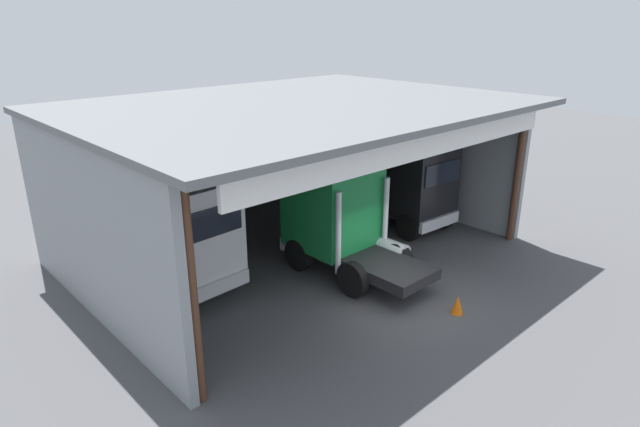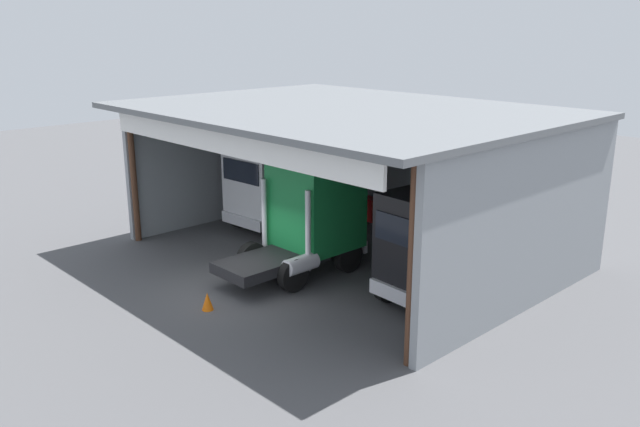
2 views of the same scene
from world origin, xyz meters
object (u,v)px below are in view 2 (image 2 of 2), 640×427
truck_black_center_right_bay (430,249)px  tool_cart (368,209)px  truck_white_left_bay (270,184)px  truck_green_center_bay (310,215)px  traffic_cone (207,301)px  oil_drum (386,213)px

truck_black_center_right_bay → tool_cart: size_ratio=4.61×
truck_white_left_bay → tool_cart: (1.96, 3.95, -1.43)m
truck_white_left_bay → truck_black_center_right_bay: (9.46, -1.58, -0.09)m
truck_green_center_bay → traffic_cone: size_ratio=9.46×
truck_green_center_bay → tool_cart: (-2.75, 6.01, -1.49)m
tool_cart → truck_white_left_bay: bearing=-116.4°
truck_black_center_right_bay → truck_white_left_bay: bearing=-5.9°
truck_green_center_bay → traffic_cone: bearing=-85.5°
truck_white_left_bay → oil_drum: 5.23m
truck_green_center_bay → tool_cart: size_ratio=5.30×
tool_cart → truck_black_center_right_bay: bearing=-36.4°
oil_drum → truck_white_left_bay: bearing=-124.5°
tool_cart → truck_green_center_bay: bearing=-65.4°
truck_green_center_bay → oil_drum: size_ratio=6.09×
truck_white_left_bay → truck_green_center_bay: bearing=153.0°
truck_black_center_right_bay → oil_drum: size_ratio=5.31×
truck_black_center_right_bay → oil_drum: bearing=-37.2°
oil_drum → truck_black_center_right_bay: bearing=-40.8°
truck_green_center_bay → tool_cart: bearing=114.4°
truck_white_left_bay → oil_drum: (2.83, 4.13, -1.49)m
truck_green_center_bay → truck_black_center_right_bay: (4.75, 0.49, -0.15)m
truck_black_center_right_bay → traffic_cone: size_ratio=8.24×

